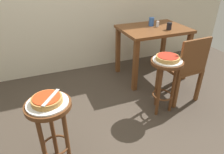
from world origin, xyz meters
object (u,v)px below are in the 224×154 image
object	(u,v)px
pizza_foreground	(47,100)
wooden_chair	(185,67)
serving_plate_foreground	(48,103)
stool_foreground	(51,122)
condiment_shaker	(158,24)
cup_far_edge	(151,22)
pizza_server_knife	(51,97)
dining_table	(153,36)
pizza_middle	(168,58)
stool_middle	(165,75)
cup_near_edge	(169,26)
serving_plate_middle	(167,60)

from	to	relation	value
pizza_foreground	wooden_chair	distance (m)	1.69
serving_plate_foreground	pizza_foreground	xyz separation A→B (m)	(0.00, 0.00, 0.03)
stool_foreground	condiment_shaker	size ratio (longest dim) A/B	8.22
cup_far_edge	stool_foreground	bearing A→B (deg)	-142.92
pizza_server_knife	wooden_chair	bearing A→B (deg)	-38.52
condiment_shaker	pizza_server_knife	size ratio (longest dim) A/B	0.36
pizza_foreground	dining_table	distance (m)	1.96
serving_plate_foreground	pizza_middle	bearing A→B (deg)	13.45
pizza_middle	pizza_server_knife	world-z (taller)	pizza_server_knife
condiment_shaker	pizza_server_knife	xyz separation A→B (m)	(-1.64, -1.16, -0.09)
stool_foreground	dining_table	xyz separation A→B (m)	(1.60, 1.13, 0.16)
stool_foreground	dining_table	distance (m)	1.96
pizza_server_knife	cup_far_edge	bearing A→B (deg)	-15.67
stool_middle	wooden_chair	distance (m)	0.37
serving_plate_foreground	cup_near_edge	bearing A→B (deg)	28.94
cup_near_edge	pizza_server_knife	size ratio (longest dim) A/B	0.44
cup_far_edge	condiment_shaker	xyz separation A→B (m)	(0.06, -0.08, -0.02)
stool_foreground	dining_table	size ratio (longest dim) A/B	0.70
pizza_foreground	cup_far_edge	xyz separation A→B (m)	(1.61, 1.22, 0.13)
cup_near_edge	pizza_server_knife	bearing A→B (deg)	-150.13
stool_middle	condiment_shaker	xyz separation A→B (m)	(0.40, 0.84, 0.33)
stool_middle	pizza_server_knife	xyz separation A→B (m)	(-1.24, -0.32, 0.24)
pizza_middle	cup_near_edge	xyz separation A→B (m)	(0.47, 0.66, 0.12)
dining_table	pizza_middle	bearing A→B (deg)	-111.98
dining_table	pizza_server_knife	world-z (taller)	dining_table
stool_middle	condiment_shaker	world-z (taller)	condiment_shaker
stool_middle	condiment_shaker	bearing A→B (deg)	64.40
stool_middle	cup_far_edge	xyz separation A→B (m)	(0.34, 0.92, 0.35)
stool_middle	cup_far_edge	world-z (taller)	cup_far_edge
stool_foreground	serving_plate_middle	world-z (taller)	serving_plate_middle
pizza_foreground	pizza_server_knife	xyz separation A→B (m)	(0.03, -0.02, 0.03)
serving_plate_foreground	serving_plate_middle	xyz separation A→B (m)	(1.27, 0.30, 0.00)
pizza_middle	cup_near_edge	distance (m)	0.81
serving_plate_middle	serving_plate_foreground	bearing A→B (deg)	-166.55
dining_table	cup_far_edge	distance (m)	0.21
stool_middle	serving_plate_middle	distance (m)	0.19
pizza_foreground	stool_foreground	bearing A→B (deg)	180.00
stool_foreground	wooden_chair	size ratio (longest dim) A/B	0.77
pizza_foreground	pizza_middle	xyz separation A→B (m)	(1.27, 0.30, 0.00)
stool_middle	serving_plate_middle	world-z (taller)	serving_plate_middle
pizza_foreground	pizza_server_knife	bearing A→B (deg)	-33.69
pizza_foreground	stool_middle	distance (m)	1.32
wooden_chair	dining_table	bearing A→B (deg)	92.05
stool_foreground	serving_plate_foreground	bearing A→B (deg)	0.00
stool_foreground	pizza_server_knife	bearing A→B (deg)	-33.69
serving_plate_foreground	wooden_chair	distance (m)	1.69
serving_plate_foreground	pizza_server_knife	xyz separation A→B (m)	(0.03, -0.02, 0.06)
cup_near_edge	pizza_server_knife	xyz separation A→B (m)	(-1.71, -0.98, -0.09)
stool_foreground	cup_near_edge	world-z (taller)	cup_near_edge
pizza_middle	pizza_server_knife	bearing A→B (deg)	-165.37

